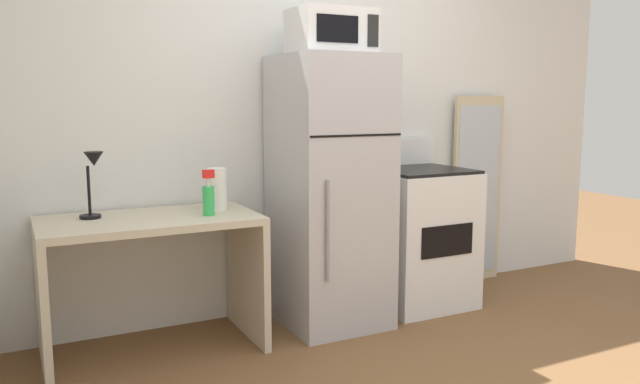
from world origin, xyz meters
name	(u,v)px	position (x,y,z in m)	size (l,w,h in m)	color
wall_back_white	(312,111)	(0.00, 1.70, 1.30)	(5.00, 0.10, 2.60)	silver
desk	(151,259)	(-1.16, 1.31, 0.52)	(1.13, 0.63, 0.75)	beige
desk_lamp	(93,173)	(-1.42, 1.40, 0.99)	(0.14, 0.12, 0.35)	black
paper_towel_roll	(217,189)	(-0.77, 1.35, 0.87)	(0.11, 0.11, 0.24)	white
spray_bottle	(208,197)	(-0.86, 1.22, 0.85)	(0.06, 0.06, 0.25)	green
refrigerator	(329,192)	(-0.08, 1.30, 0.82)	(0.59, 0.68, 1.63)	#B7B7BC
microwave	(331,32)	(-0.08, 1.28, 1.76)	(0.46, 0.35, 0.26)	silver
oven_range	(418,236)	(0.61, 1.33, 0.47)	(0.62, 0.61, 1.10)	white
leaning_mirror	(477,190)	(1.33, 1.59, 0.70)	(0.44, 0.03, 1.40)	#C6B793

